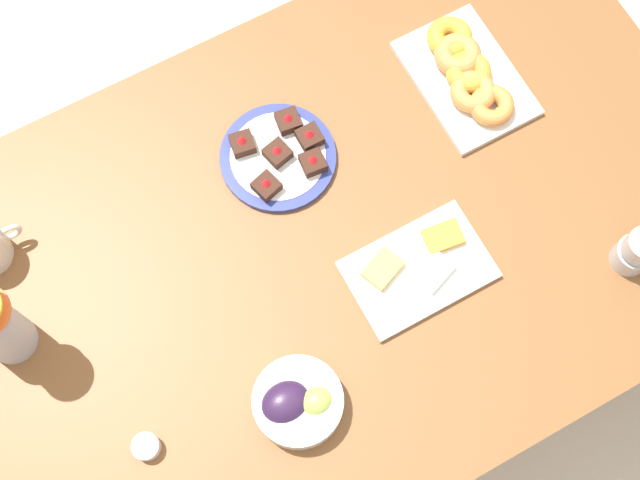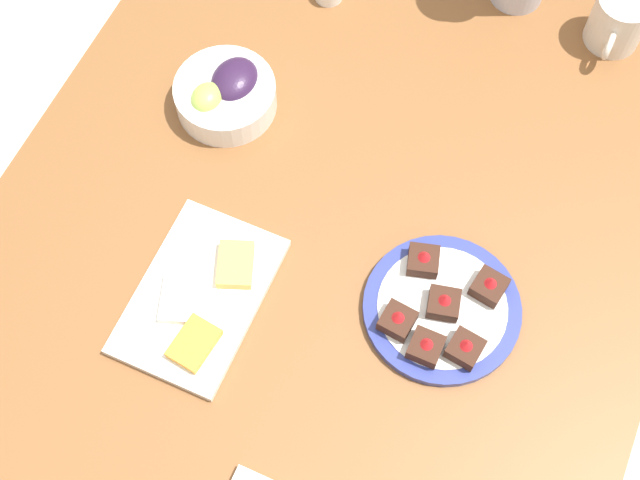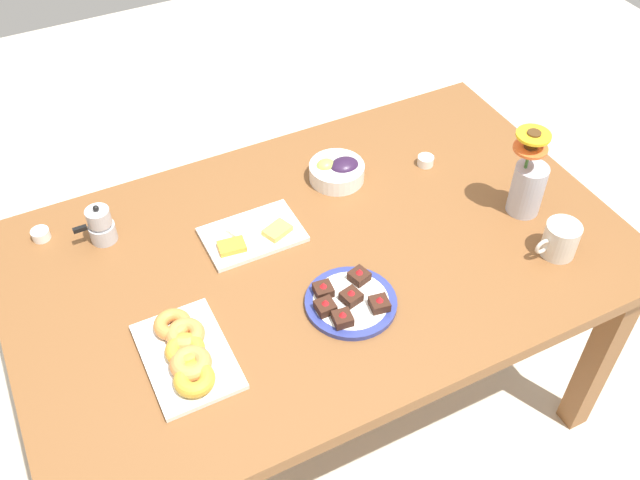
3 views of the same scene
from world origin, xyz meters
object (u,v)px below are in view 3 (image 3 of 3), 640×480
at_px(coffee_mug, 560,239).
at_px(grape_bowl, 337,171).
at_px(cheese_platter, 252,235).
at_px(jam_cup_berry, 426,160).
at_px(jam_cup_honey, 41,234).
at_px(moka_pot, 101,226).
at_px(croissant_platter, 186,353).
at_px(flower_vase, 528,184).
at_px(dining_table, 320,273).
at_px(dessert_plate, 350,301).

height_order(coffee_mug, grape_bowl, coffee_mug).
height_order(cheese_platter, jam_cup_berry, cheese_platter).
distance_m(coffee_mug, jam_cup_berry, 0.48).
bearing_deg(coffee_mug, jam_cup_honey, -28.96).
height_order(coffee_mug, moka_pot, moka_pot).
relative_size(coffee_mug, croissant_platter, 0.44).
relative_size(croissant_platter, jam_cup_berry, 5.91).
xyz_separation_m(grape_bowl, flower_vase, (-0.40, 0.35, 0.06)).
relative_size(croissant_platter, flower_vase, 1.08).
bearing_deg(jam_cup_honey, jam_cup_berry, 169.70).
xyz_separation_m(dining_table, grape_bowl, (-0.18, -0.24, 0.12)).
distance_m(cheese_platter, dessert_plate, 0.34).
bearing_deg(jam_cup_berry, coffee_mug, 103.14).
relative_size(coffee_mug, jam_cup_berry, 2.63).
relative_size(coffee_mug, cheese_platter, 0.49).
bearing_deg(jam_cup_honey, croissant_platter, 111.66).
bearing_deg(jam_cup_berry, grape_bowl, -12.82).
distance_m(grape_bowl, moka_pot, 0.67).
xyz_separation_m(dessert_plate, flower_vase, (-0.59, -0.09, 0.08)).
bearing_deg(cheese_platter, flower_vase, 161.71).
height_order(croissant_platter, jam_cup_honey, croissant_platter).
height_order(grape_bowl, moka_pot, moka_pot).
xyz_separation_m(jam_cup_berry, dessert_plate, (0.46, 0.38, -0.00)).
relative_size(dining_table, cheese_platter, 6.15).
bearing_deg(coffee_mug, grape_bowl, -54.52).
height_order(dessert_plate, flower_vase, flower_vase).
height_order(flower_vase, moka_pot, flower_vase).
relative_size(jam_cup_berry, moka_pot, 0.40).
xyz_separation_m(dining_table, jam_cup_honey, (0.64, -0.38, 0.10)).
height_order(jam_cup_berry, dessert_plate, dessert_plate).
bearing_deg(dessert_plate, jam_cup_berry, -140.67).
bearing_deg(jam_cup_berry, dessert_plate, 39.33).
bearing_deg(flower_vase, jam_cup_berry, -65.68).
bearing_deg(jam_cup_honey, flower_vase, 158.21).
relative_size(jam_cup_honey, moka_pot, 0.40).
height_order(dining_table, dessert_plate, dessert_plate).
distance_m(coffee_mug, grape_bowl, 0.64).
relative_size(dining_table, flower_vase, 6.08).
xyz_separation_m(grape_bowl, croissant_platter, (0.60, 0.41, -0.01)).
distance_m(coffee_mug, croissant_platter, 0.98).
relative_size(grape_bowl, croissant_platter, 0.56).
xyz_separation_m(cheese_platter, jam_cup_berry, (-0.58, -0.05, 0.01)).
distance_m(grape_bowl, dessert_plate, 0.48).
bearing_deg(dining_table, cheese_platter, -42.15).
distance_m(croissant_platter, moka_pot, 0.48).
distance_m(dessert_plate, flower_vase, 0.60).
relative_size(flower_vase, moka_pot, 2.21).
height_order(cheese_platter, flower_vase, flower_vase).
bearing_deg(cheese_platter, croissant_platter, 46.12).
relative_size(dining_table, jam_cup_honey, 33.33).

